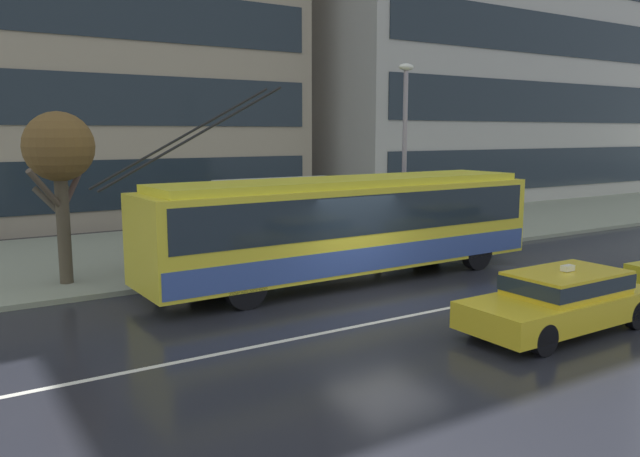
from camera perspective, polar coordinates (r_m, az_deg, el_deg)
ground_plane at (r=15.69m, az=6.02°, el=-6.65°), size 160.00×160.00×0.00m
sidewalk_slab at (r=23.33m, az=-7.99°, el=-1.46°), size 80.00×10.00×0.14m
lane_centre_line at (r=14.81m, az=8.92°, el=-7.64°), size 72.00×0.14×0.01m
trolleybus at (r=17.71m, az=2.66°, el=0.40°), size 12.92×2.78×5.26m
taxi_oncoming_near at (r=14.21m, az=21.07°, el=-5.89°), size 4.60×1.80×1.39m
bus_shelter at (r=20.28m, az=-3.74°, el=2.62°), size 4.15×1.51×2.54m
pedestrian_at_shelter at (r=19.02m, az=-14.39°, el=1.31°), size 1.23×1.23×2.02m
pedestrian_approaching_curb at (r=19.26m, az=-2.67°, el=1.37°), size 1.34×1.34×1.96m
pedestrian_walking_past at (r=21.88m, az=5.42°, el=2.27°), size 1.31×1.31×1.95m
pedestrian_waiting_by_pole at (r=22.76m, az=8.90°, el=0.88°), size 0.48×0.48×1.62m
street_lamp at (r=22.10m, az=7.67°, el=7.97°), size 0.60×0.32×6.31m
street_tree_bare at (r=17.87m, az=-22.54°, el=6.41°), size 1.86×1.99×4.55m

